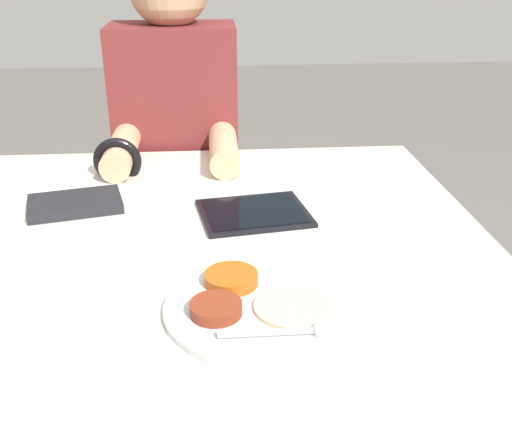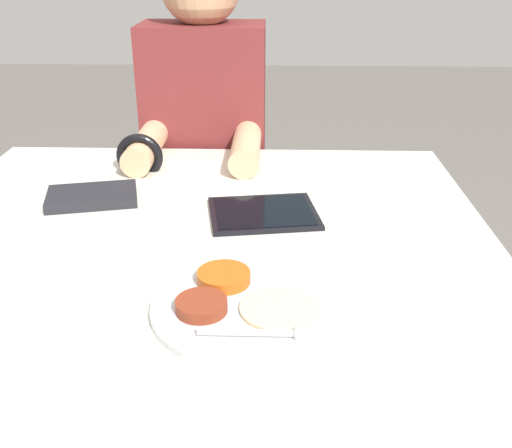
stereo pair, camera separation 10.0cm
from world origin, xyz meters
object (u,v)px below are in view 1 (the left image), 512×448
(red_notebook, at_px, (75,204))
(tablet_device, at_px, (254,213))
(person_diner, at_px, (180,192))
(thali_tray, at_px, (255,305))

(red_notebook, height_order, tablet_device, red_notebook)
(person_diner, bearing_deg, red_notebook, -111.59)
(red_notebook, distance_m, tablet_device, 0.36)
(thali_tray, height_order, tablet_device, thali_tray)
(thali_tray, distance_m, person_diner, 0.89)
(thali_tray, bearing_deg, red_notebook, 129.99)
(tablet_device, bearing_deg, person_diner, 108.09)
(thali_tray, relative_size, tablet_device, 1.19)
(thali_tray, bearing_deg, tablet_device, 85.96)
(tablet_device, height_order, person_diner, person_diner)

